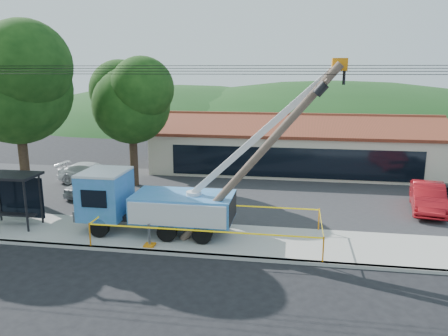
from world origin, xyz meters
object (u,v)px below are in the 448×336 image
car_silver (93,195)px  car_red (426,212)px  leaning_pole (264,149)px  car_white (93,184)px  bus_shelter (13,187)px  car_dark (445,207)px  utility_truck (153,200)px

car_silver → car_red: size_ratio=0.90×
leaning_pole → car_red: leaning_pole is taller
car_red → car_white: bearing=-177.2°
car_red → leaning_pole: bearing=-133.5°
bus_shelter → car_red: bus_shelter is taller
car_silver → car_dark: size_ratio=0.99×
leaning_pole → bus_shelter: 13.11m
bus_shelter → leaning_pole: bearing=-2.9°
utility_truck → car_white: (-7.49, 8.69, -1.77)m
car_red → car_white: car_red is taller
utility_truck → car_red: bearing=22.1°
leaning_pole → car_silver: (-11.67, 6.80, -4.63)m
leaning_pole → car_red: 12.06m
utility_truck → car_white: utility_truck is taller
leaning_pole → car_dark: (10.35, 7.75, -4.63)m
utility_truck → car_white: bearing=130.7°
car_red → car_white: 22.09m
car_silver → car_white: bearing=123.9°
car_silver → car_dark: (22.02, 0.95, 0.00)m
car_red → car_white: size_ratio=0.99×
bus_shelter → car_white: bearing=89.9°
car_white → car_dark: bearing=-91.2°
leaning_pole → car_white: size_ratio=1.70×
utility_truck → bus_shelter: 7.44m
car_white → car_dark: 23.35m
car_white → bus_shelter: bearing=-176.6°
leaning_pole → bus_shelter: leaning_pole is taller
car_silver → car_white: (-1.27, 2.63, 0.00)m
utility_truck → car_red: size_ratio=2.58×
utility_truck → leaning_pole: 6.19m
car_silver → utility_truck: bearing=-36.0°
bus_shelter → car_dark: bus_shelter is taller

